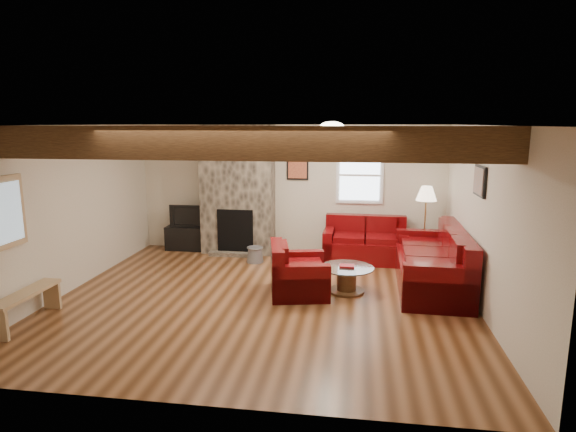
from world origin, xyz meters
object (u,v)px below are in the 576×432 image
television (190,216)px  floor_lamp (426,198)px  loveseat (365,240)px  tv_cabinet (191,238)px  armchair_red (299,269)px  sofa_three (431,258)px  coffee_table (347,279)px

television → floor_lamp: 4.58m
loveseat → tv_cabinet: (-3.49, 0.30, -0.16)m
tv_cabinet → loveseat: bearing=-4.9°
armchair_red → television: television is taller
armchair_red → sofa_three: bearing=-84.8°
sofa_three → floor_lamp: size_ratio=1.66×
sofa_three → tv_cabinet: 4.78m
sofa_three → television: 4.78m
loveseat → armchair_red: loveseat is taller
tv_cabinet → sofa_three: bearing=-19.9°
armchair_red → floor_lamp: floor_lamp is taller
loveseat → tv_cabinet: loveseat is taller
tv_cabinet → television: 0.46m
coffee_table → floor_lamp: (1.34, 1.70, 1.02)m
armchair_red → floor_lamp: 2.89m
loveseat → armchair_red: (-1.00, -1.93, -0.02)m
loveseat → tv_cabinet: size_ratio=1.58×
coffee_table → tv_cabinet: bearing=147.1°
sofa_three → armchair_red: size_ratio=2.50×
coffee_table → television: television is taller
loveseat → floor_lamp: size_ratio=1.06×
sofa_three → television: size_ratio=3.07×
sofa_three → coffee_table: bearing=-69.1°
television → floor_lamp: size_ratio=0.54×
floor_lamp → sofa_three: bearing=-92.3°
sofa_three → armchair_red: 2.09m
armchair_red → tv_cabinet: 3.34m
television → armchair_red: bearing=-41.9°
loveseat → television: 3.52m
tv_cabinet → television: bearing=0.0°
loveseat → tv_cabinet: 3.51m
armchair_red → coffee_table: 0.75m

